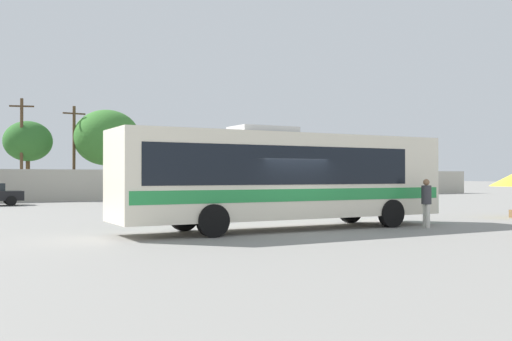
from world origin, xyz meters
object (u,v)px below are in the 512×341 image
object	(u,v)px
utility_pole_near	(74,151)
utility_pole_far	(22,147)
coach_bus_cream_green	(282,175)
roadside_tree_midleft	(28,141)
attendant_by_bus_door	(426,200)
roadside_tree_midright	(107,138)

from	to	relation	value
utility_pole_near	utility_pole_far	distance (m)	4.05
coach_bus_cream_green	roadside_tree_midleft	world-z (taller)	roadside_tree_midleft
coach_bus_cream_green	roadside_tree_midleft	distance (m)	31.37
coach_bus_cream_green	roadside_tree_midleft	size ratio (longest dim) A/B	2.00
coach_bus_cream_green	attendant_by_bus_door	world-z (taller)	coach_bus_cream_green
utility_pole_near	roadside_tree_midleft	bearing A→B (deg)	168.61
attendant_by_bus_door	roadside_tree_midright	size ratio (longest dim) A/B	0.24
coach_bus_cream_green	roadside_tree_midright	world-z (taller)	roadside_tree_midright
coach_bus_cream_green	utility_pole_far	bearing A→B (deg)	100.29
attendant_by_bus_door	roadside_tree_midleft	distance (m)	34.49
attendant_by_bus_door	roadside_tree_midleft	size ratio (longest dim) A/B	0.29
roadside_tree_midright	coach_bus_cream_green	bearing A→B (deg)	-92.40
utility_pole_near	utility_pole_far	world-z (taller)	utility_pole_far
roadside_tree_midleft	utility_pole_far	bearing A→B (deg)	-115.95
utility_pole_far	roadside_tree_midright	distance (m)	6.74
attendant_by_bus_door	roadside_tree_midright	bearing A→B (deg)	96.61
utility_pole_near	roadside_tree_midleft	size ratio (longest dim) A/B	1.21
coach_bus_cream_green	utility_pole_near	size ratio (longest dim) A/B	1.66
roadside_tree_midleft	coach_bus_cream_green	bearing A→B (deg)	-81.21
coach_bus_cream_green	utility_pole_far	world-z (taller)	utility_pole_far
coach_bus_cream_green	utility_pole_near	distance (m)	30.30
utility_pole_near	coach_bus_cream_green	bearing A→B (deg)	-87.40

